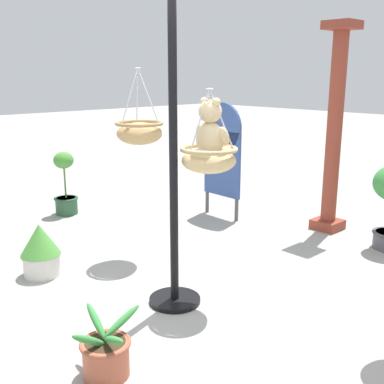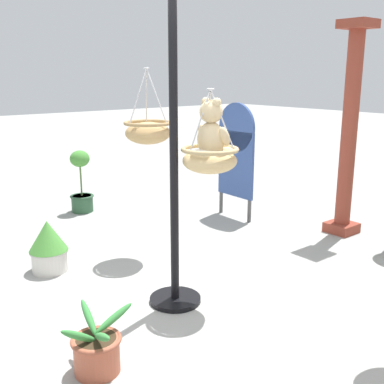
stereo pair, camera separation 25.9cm
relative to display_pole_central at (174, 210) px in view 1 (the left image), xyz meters
name	(u,v)px [view 1 (the left image)]	position (x,y,z in m)	size (l,w,h in m)	color
ground_plane	(181,308)	(0.12, -0.04, -0.83)	(40.00, 40.00, 0.00)	#9E9E99
display_pole_central	(174,210)	(0.00, 0.00, 0.00)	(0.44, 0.44, 2.61)	black
hanging_basket_with_teddy	(209,158)	(0.15, 0.25, 0.42)	(0.47, 0.47, 0.68)	tan
teddy_bear	(211,132)	(0.15, 0.27, 0.63)	(0.33, 0.29, 0.48)	#D1B789
hanging_basket_left_high	(139,132)	(-1.08, 0.47, 0.50)	(0.49, 0.49, 0.77)	tan
greenhouse_pillar_left	(334,134)	(-0.17, 2.71, 0.37)	(0.35, 0.35, 2.50)	brown
potted_plant_fern_front	(40,249)	(-1.30, -0.58, -0.56)	(0.38, 0.38, 0.52)	beige
potted_plant_tall_leafy	(106,353)	(0.46, -0.99, -0.67)	(0.59, 0.57, 0.43)	#AD563D
potted_plant_bushy_green	(65,187)	(-3.02, 0.61, -0.45)	(0.33, 0.33, 0.88)	#2D5638
display_sign_board	(222,151)	(-1.46, 2.12, 0.09)	(0.64, 0.06, 1.55)	#334C8C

